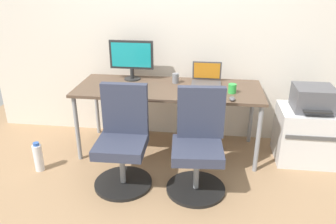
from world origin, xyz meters
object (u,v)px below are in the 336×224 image
(printer, at_px, (313,98))
(open_laptop, at_px, (206,79))
(desktop_monitor, at_px, (131,57))
(office_chair_right, at_px, (198,146))
(side_cabinet, at_px, (306,135))
(coffee_mug, at_px, (232,89))
(water_bottle_on_floor, at_px, (38,157))
(office_chair_left, at_px, (123,142))

(printer, bearing_deg, open_laptop, 170.39)
(printer, height_order, desktop_monitor, desktop_monitor)
(office_chair_right, distance_m, printer, 1.30)
(side_cabinet, xyz_separation_m, coffee_mug, (-0.80, -0.09, 0.50))
(printer, relative_size, water_bottle_on_floor, 1.29)
(coffee_mug, bearing_deg, office_chair_left, -150.60)
(coffee_mug, bearing_deg, open_laptop, 134.43)
(water_bottle_on_floor, height_order, open_laptop, open_laptop)
(side_cabinet, xyz_separation_m, open_laptop, (-1.06, 0.18, 0.51))
(side_cabinet, relative_size, water_bottle_on_floor, 1.93)
(side_cabinet, height_order, open_laptop, open_laptop)
(desktop_monitor, bearing_deg, printer, -6.96)
(office_chair_right, relative_size, open_laptop, 3.03)
(office_chair_left, relative_size, open_laptop, 3.03)
(side_cabinet, distance_m, water_bottle_on_floor, 2.75)
(office_chair_left, xyz_separation_m, open_laptop, (0.72, 0.82, 0.37))
(office_chair_right, bearing_deg, printer, 30.08)
(office_chair_right, relative_size, desktop_monitor, 1.96)
(open_laptop, bearing_deg, water_bottle_on_floor, -155.32)
(printer, xyz_separation_m, coffee_mug, (-0.80, -0.08, 0.10))
(open_laptop, bearing_deg, printer, -9.61)
(office_chair_left, distance_m, printer, 1.92)
(desktop_monitor, height_order, coffee_mug, desktop_monitor)
(water_bottle_on_floor, height_order, coffee_mug, coffee_mug)
(office_chair_left, relative_size, office_chair_right, 1.00)
(side_cabinet, bearing_deg, desktop_monitor, 173.07)
(side_cabinet, xyz_separation_m, printer, (0.00, -0.00, 0.40))
(desktop_monitor, xyz_separation_m, open_laptop, (0.82, -0.05, -0.19))
(desktop_monitor, bearing_deg, office_chair_right, -48.04)
(office_chair_left, relative_size, water_bottle_on_floor, 3.03)
(water_bottle_on_floor, distance_m, open_laptop, 1.90)
(side_cabinet, bearing_deg, printer, -90.00)
(open_laptop, bearing_deg, desktop_monitor, 176.50)
(coffee_mug, bearing_deg, desktop_monitor, 163.78)
(office_chair_left, relative_size, coffee_mug, 10.22)
(printer, relative_size, coffee_mug, 4.35)
(office_chair_right, xyz_separation_m, coffee_mug, (0.30, 0.55, 0.36))
(open_laptop, bearing_deg, side_cabinet, -9.56)
(desktop_monitor, bearing_deg, water_bottle_on_floor, -135.22)
(water_bottle_on_floor, relative_size, coffee_mug, 3.37)
(desktop_monitor, distance_m, open_laptop, 0.85)
(side_cabinet, bearing_deg, office_chair_right, -149.89)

